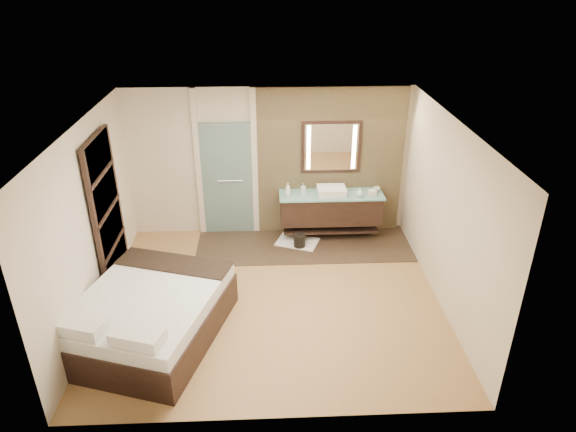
{
  "coord_description": "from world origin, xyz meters",
  "views": [
    {
      "loc": [
        -0.05,
        -6.36,
        4.6
      ],
      "look_at": [
        0.27,
        0.6,
        1.1
      ],
      "focal_mm": 32.0,
      "sensor_mm": 36.0,
      "label": 1
    }
  ],
  "objects_px": {
    "mirror_unit": "(331,147)",
    "bed": "(149,315)",
    "waste_bin": "(299,241)",
    "vanity": "(331,208)"
  },
  "relations": [
    {
      "from": "vanity",
      "to": "waste_bin",
      "type": "bearing_deg",
      "value": -146.65
    },
    {
      "from": "mirror_unit",
      "to": "waste_bin",
      "type": "distance_m",
      "value": 1.74
    },
    {
      "from": "bed",
      "to": "mirror_unit",
      "type": "bearing_deg",
      "value": 64.2
    },
    {
      "from": "mirror_unit",
      "to": "bed",
      "type": "relative_size",
      "value": 0.41
    },
    {
      "from": "vanity",
      "to": "bed",
      "type": "height_order",
      "value": "vanity"
    },
    {
      "from": "vanity",
      "to": "bed",
      "type": "bearing_deg",
      "value": -135.73
    },
    {
      "from": "vanity",
      "to": "mirror_unit",
      "type": "distance_m",
      "value": 1.1
    },
    {
      "from": "mirror_unit",
      "to": "bed",
      "type": "xyz_separation_m",
      "value": [
        -2.75,
        -2.92,
        -1.31
      ]
    },
    {
      "from": "vanity",
      "to": "bed",
      "type": "relative_size",
      "value": 0.72
    },
    {
      "from": "mirror_unit",
      "to": "bed",
      "type": "distance_m",
      "value": 4.22
    }
  ]
}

